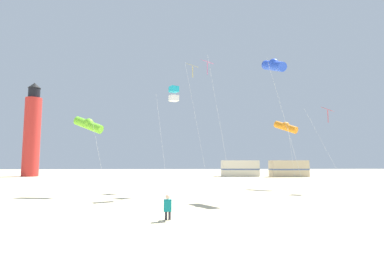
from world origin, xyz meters
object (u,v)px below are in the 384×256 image
(kite_diamond_rainbow, at_px, (208,67))
(rv_van_cream, at_px, (240,168))
(kite_tube_blue, at_px, (274,65))
(kite_diamond_gold, at_px, (193,71))
(lighthouse_distant, at_px, (32,132))
(kite_box_cyan, at_px, (174,94))
(kite_tube_lime, at_px, (89,125))
(kite_tube_orange, at_px, (286,127))
(rv_van_tan, at_px, (289,169))
(kite_flyer_standing, at_px, (168,207))
(kite_diamond_scarlet, at_px, (328,112))

(kite_diamond_rainbow, relative_size, rv_van_cream, 1.80)
(kite_tube_blue, distance_m, kite_diamond_gold, 9.71)
(lighthouse_distant, bearing_deg, kite_tube_blue, -46.72)
(kite_box_cyan, distance_m, lighthouse_distant, 42.03)
(kite_diamond_rainbow, relative_size, kite_tube_lime, 1.86)
(kite_tube_orange, distance_m, kite_diamond_gold, 10.80)
(kite_tube_lime, height_order, lighthouse_distant, lighthouse_distant)
(rv_van_cream, bearing_deg, kite_diamond_gold, -110.96)
(kite_diamond_gold, relative_size, rv_van_tan, 1.86)
(rv_van_tan, bearing_deg, kite_flyer_standing, -120.28)
(kite_diamond_rainbow, distance_m, kite_box_cyan, 5.36)
(rv_van_cream, bearing_deg, kite_tube_blue, -96.99)
(kite_tube_blue, bearing_deg, kite_diamond_scarlet, 37.36)
(kite_tube_orange, height_order, kite_tube_lime, kite_tube_orange)
(kite_tube_blue, height_order, kite_tube_lime, kite_tube_blue)
(kite_flyer_standing, distance_m, rv_van_tan, 43.91)
(kite_diamond_scarlet, height_order, kite_box_cyan, kite_box_cyan)
(kite_diamond_scarlet, relative_size, rv_van_tan, 1.13)
(rv_van_tan, bearing_deg, kite_diamond_gold, -130.62)
(kite_diamond_scarlet, xyz_separation_m, kite_tube_blue, (-6.31, -4.81, 2.68))
(kite_flyer_standing, bearing_deg, kite_diamond_scarlet, -136.87)
(kite_diamond_scarlet, height_order, rv_van_tan, kite_diamond_scarlet)
(kite_diamond_rainbow, height_order, kite_tube_blue, kite_diamond_rainbow)
(kite_flyer_standing, bearing_deg, kite_box_cyan, -90.51)
(kite_diamond_rainbow, distance_m, kite_diamond_gold, 3.44)
(kite_diamond_scarlet, bearing_deg, kite_diamond_rainbow, -178.89)
(kite_diamond_scarlet, distance_m, rv_van_cream, 28.54)
(kite_diamond_scarlet, relative_size, kite_diamond_gold, 0.61)
(kite_tube_blue, xyz_separation_m, kite_diamond_gold, (-5.53, 7.79, 1.78))
(kite_diamond_rainbow, relative_size, lighthouse_distant, 0.69)
(kite_diamond_gold, distance_m, rv_van_tan, 31.14)
(kite_tube_lime, height_order, kite_box_cyan, kite_box_cyan)
(kite_diamond_scarlet, height_order, rv_van_cream, kite_diamond_scarlet)
(lighthouse_distant, xyz_separation_m, rv_van_tan, (45.07, -3.54, -6.45))
(kite_diamond_rainbow, xyz_separation_m, kite_diamond_gold, (-1.17, 3.18, 0.59))
(kite_flyer_standing, distance_m, kite_tube_orange, 20.72)
(kite_flyer_standing, height_order, lighthouse_distant, lighthouse_distant)
(kite_tube_orange, bearing_deg, rv_van_cream, 89.43)
(rv_van_tan, bearing_deg, kite_box_cyan, -126.79)
(kite_box_cyan, bearing_deg, kite_diamond_gold, 74.05)
(kite_diamond_scarlet, xyz_separation_m, rv_van_cream, (-2.25, 27.90, -5.59))
(rv_van_cream, xyz_separation_m, rv_van_tan, (8.19, -1.41, 0.00))
(kite_box_cyan, bearing_deg, kite_diamond_scarlet, 13.97)
(kite_diamond_gold, xyz_separation_m, rv_van_tan, (17.78, 23.52, -10.04))
(kite_diamond_rainbow, bearing_deg, rv_van_cream, 73.33)
(kite_diamond_scarlet, distance_m, kite_box_cyan, 14.09)
(kite_tube_blue, relative_size, lighthouse_distant, 0.62)
(kite_tube_blue, height_order, kite_box_cyan, kite_tube_blue)
(kite_diamond_scarlet, xyz_separation_m, kite_tube_orange, (-2.49, 3.75, -0.91))
(kite_diamond_scarlet, bearing_deg, kite_tube_lime, -175.20)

